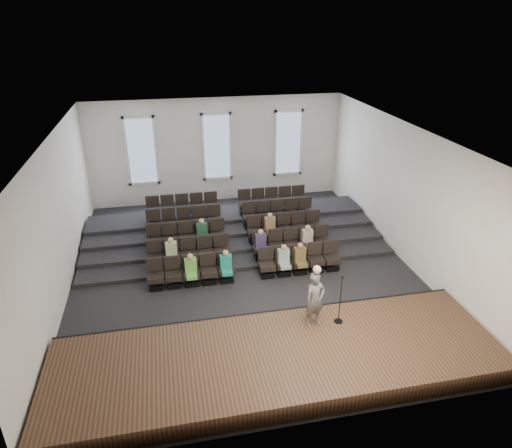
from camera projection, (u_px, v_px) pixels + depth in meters
The scene contains 14 objects.
ground at pixel (244, 270), 16.60m from camera, with size 14.00×14.00×0.00m, color black.
ceiling at pixel (242, 134), 14.47m from camera, with size 12.00×14.00×0.02m, color white.
wall_back at pixel (217, 151), 21.76m from camera, with size 12.00×0.04×5.00m, color white.
wall_front at pixel (304, 338), 9.31m from camera, with size 12.00×0.04×5.00m, color white.
wall_left at pixel (56, 222), 14.43m from camera, with size 0.04×14.00×5.00m, color white.
wall_right at pixel (405, 194), 16.64m from camera, with size 0.04×14.00×5.00m, color white.
stage at pixel (279, 359), 11.97m from camera, with size 11.80×3.60×0.50m, color #513622.
stage_lip at pixel (264, 319), 13.54m from camera, with size 11.80×0.06×0.52m, color black.
risers at pixel (230, 228), 19.33m from camera, with size 11.80×4.80×0.60m.
seating_rows at pixel (237, 235), 17.68m from camera, with size 6.80×4.70×1.67m.
windows at pixel (217, 147), 21.62m from camera, with size 8.44×0.10×3.24m.
audience at pixel (247, 247), 16.48m from camera, with size 5.45×2.64×1.10m.
speaker at pixel (315, 300), 12.59m from camera, with size 0.60×0.39×1.64m, color #555451.
mic_stand at pixel (339, 308), 12.84m from camera, with size 0.25×0.25×1.51m.
Camera 1 is at (-2.47, -14.11, 8.56)m, focal length 32.00 mm.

